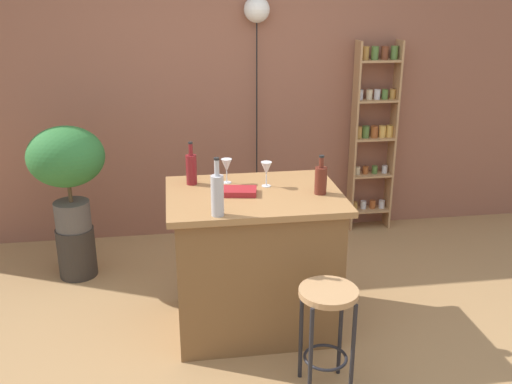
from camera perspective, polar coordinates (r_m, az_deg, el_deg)
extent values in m
plane|color=#A37A4C|center=(3.81, 0.50, -15.11)|extent=(12.00, 12.00, 0.00)
cube|color=#8C5642|center=(5.12, -2.92, 10.98)|extent=(6.40, 0.10, 2.80)
cube|color=brown|center=(3.84, -0.19, -7.01)|extent=(1.02, 0.76, 0.90)
cube|color=#9E7042|center=(3.65, -0.20, -0.38)|extent=(1.10, 0.83, 0.04)
cylinder|color=black|center=(3.23, 5.42, -15.94)|extent=(0.02, 0.02, 0.60)
cylinder|color=black|center=(3.28, 9.53, -15.44)|extent=(0.02, 0.02, 0.60)
cylinder|color=black|center=(3.41, 4.47, -13.69)|extent=(0.02, 0.02, 0.60)
cylinder|color=black|center=(3.47, 8.34, -13.28)|extent=(0.02, 0.02, 0.60)
torus|color=black|center=(3.40, 6.87, -15.92)|extent=(0.25, 0.25, 0.02)
cylinder|color=tan|center=(3.18, 7.18, -9.82)|extent=(0.32, 0.32, 0.03)
cube|color=tan|center=(5.31, 9.62, 5.18)|extent=(0.02, 0.17, 1.74)
cube|color=tan|center=(5.44, 13.36, 5.26)|extent=(0.02, 0.17, 1.74)
cube|color=tan|center=(5.58, 11.03, -1.69)|extent=(0.35, 0.17, 0.02)
cylinder|color=#AD7A38|center=(5.51, 9.70, -1.35)|extent=(0.06, 0.06, 0.08)
cylinder|color=silver|center=(5.56, 10.55, -1.25)|extent=(0.06, 0.06, 0.08)
cylinder|color=#994C23|center=(5.58, 11.44, -1.19)|extent=(0.06, 0.06, 0.08)
cylinder|color=silver|center=(5.60, 12.31, -1.18)|extent=(0.06, 0.06, 0.08)
cube|color=tan|center=(5.47, 11.26, 1.70)|extent=(0.35, 0.17, 0.02)
cylinder|color=beige|center=(5.41, 9.97, 2.09)|extent=(0.05, 0.05, 0.07)
cylinder|color=#994C23|center=(5.44, 10.76, 2.14)|extent=(0.05, 0.05, 0.07)
cylinder|color=#4C7033|center=(5.47, 11.64, 2.18)|extent=(0.05, 0.05, 0.07)
cylinder|color=silver|center=(5.50, 12.59, 2.21)|extent=(0.05, 0.05, 0.07)
cube|color=tan|center=(5.37, 11.51, 5.22)|extent=(0.35, 0.17, 0.02)
cylinder|color=#AD7A38|center=(5.30, 10.08, 5.82)|extent=(0.07, 0.07, 0.11)
cylinder|color=#4C7033|center=(5.33, 10.78, 5.86)|extent=(0.07, 0.07, 0.11)
cylinder|color=#994C23|center=(5.35, 11.61, 5.84)|extent=(0.07, 0.07, 0.11)
cylinder|color=gold|center=(5.38, 12.37, 5.86)|extent=(0.07, 0.07, 0.11)
cylinder|color=gold|center=(5.41, 13.06, 5.89)|extent=(0.07, 0.07, 0.11)
cube|color=tan|center=(5.30, 11.77, 8.86)|extent=(0.35, 0.17, 0.02)
cylinder|color=silver|center=(5.25, 10.23, 9.45)|extent=(0.06, 0.06, 0.09)
cylinder|color=beige|center=(5.27, 11.13, 9.44)|extent=(0.06, 0.06, 0.09)
cylinder|color=silver|center=(5.29, 11.89, 9.43)|extent=(0.06, 0.06, 0.09)
cylinder|color=#4C7033|center=(5.31, 12.62, 9.41)|extent=(0.06, 0.06, 0.09)
cylinder|color=#AD7A38|center=(5.34, 13.35, 9.41)|extent=(0.06, 0.06, 0.09)
cube|color=tan|center=(5.25, 12.03, 12.58)|extent=(0.35, 0.17, 0.02)
cylinder|color=#AD7A38|center=(5.20, 10.75, 13.35)|extent=(0.06, 0.06, 0.11)
cylinder|color=#4C7033|center=(5.22, 11.67, 13.31)|extent=(0.06, 0.06, 0.11)
cylinder|color=brown|center=(5.25, 12.60, 13.28)|extent=(0.06, 0.06, 0.11)
cylinder|color=#4C7033|center=(5.28, 13.51, 13.25)|extent=(0.06, 0.06, 0.11)
cylinder|color=#2D2823|center=(4.78, -17.29, -5.67)|extent=(0.29, 0.29, 0.40)
cylinder|color=#514C47|center=(4.66, -17.67, -2.21)|extent=(0.27, 0.27, 0.22)
cylinder|color=brown|center=(4.60, -17.92, 0.00)|extent=(0.03, 0.03, 0.16)
ellipsoid|color=#2D7033|center=(4.51, -18.29, 3.34)|extent=(0.57, 0.51, 0.46)
cylinder|color=#B2B2B7|center=(3.25, -3.84, -0.37)|extent=(0.07, 0.07, 0.24)
cylinder|color=#B2B2B7|center=(3.20, -3.90, 2.40)|extent=(0.03, 0.03, 0.09)
cylinder|color=black|center=(3.18, -3.92, 3.30)|extent=(0.03, 0.03, 0.01)
cylinder|color=#5B2319|center=(3.62, 6.41, 1.12)|extent=(0.08, 0.08, 0.17)
cylinder|color=#5B2319|center=(3.59, 6.48, 2.92)|extent=(0.03, 0.03, 0.07)
cylinder|color=black|center=(3.58, 6.51, 3.52)|extent=(0.03, 0.03, 0.01)
cylinder|color=maroon|center=(3.80, -6.40, 2.20)|extent=(0.07, 0.07, 0.20)
cylinder|color=maroon|center=(3.76, -6.48, 4.19)|extent=(0.03, 0.03, 0.08)
cylinder|color=black|center=(3.75, -6.51, 4.84)|extent=(0.03, 0.03, 0.01)
cylinder|color=silver|center=(3.83, -2.89, 0.95)|extent=(0.06, 0.06, 0.00)
cylinder|color=silver|center=(3.82, -2.90, 1.51)|extent=(0.01, 0.01, 0.08)
cone|color=silver|center=(3.80, -2.92, 2.66)|extent=(0.07, 0.07, 0.08)
cylinder|color=silver|center=(3.76, 1.02, 0.62)|extent=(0.06, 0.06, 0.00)
cylinder|color=silver|center=(3.75, 1.02, 1.19)|extent=(0.01, 0.01, 0.08)
cone|color=silver|center=(3.73, 1.03, 2.35)|extent=(0.07, 0.07, 0.08)
cube|color=maroon|center=(3.62, -1.62, 0.07)|extent=(0.23, 0.18, 0.03)
cylinder|color=black|center=(5.12, 0.07, 6.40)|extent=(0.01, 0.01, 1.99)
sphere|color=white|center=(4.99, 0.08, 17.60)|extent=(0.22, 0.22, 0.22)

